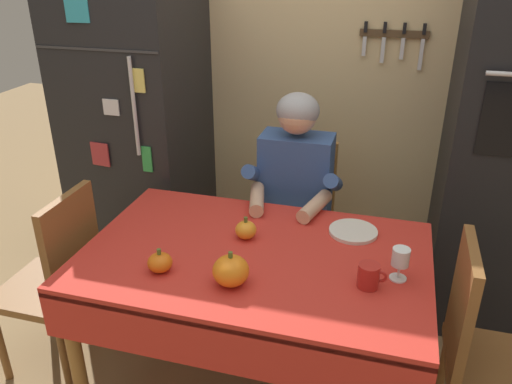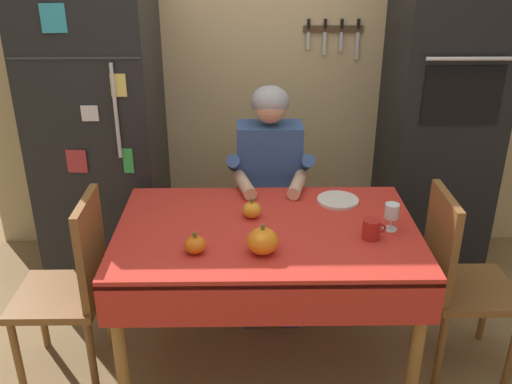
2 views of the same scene
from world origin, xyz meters
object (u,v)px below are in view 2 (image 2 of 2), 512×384
refrigerator (101,135)px  pumpkin_medium (195,245)px  pumpkin_large (252,210)px  serving_tray (338,200)px  chair_right_side (457,275)px  wine_glass (392,213)px  wall_oven (441,107)px  dining_table (267,245)px  coffee_mug (372,229)px  chair_left_side (74,281)px  seated_person (270,178)px  pumpkin_small (263,241)px  chair_behind_person (268,200)px

refrigerator → pumpkin_medium: bearing=-59.6°
pumpkin_large → serving_tray: (0.44, 0.17, -0.03)m
chair_right_side → wine_glass: 0.46m
chair_right_side → wine_glass: size_ratio=7.13×
wall_oven → pumpkin_medium: bearing=-140.5°
dining_table → coffee_mug: bearing=-10.7°
chair_left_side → coffee_mug: chair_left_side is taller
seated_person → pumpkin_small: seated_person is taller
serving_tray → coffee_mug: bearing=-76.2°
chair_behind_person → seated_person: seated_person is taller
wine_glass → pumpkin_small: pumpkin_small is taller
chair_left_side → wine_glass: (1.47, 0.06, 0.32)m
refrigerator → chair_right_side: (1.85, -0.93, -0.39)m
chair_behind_person → wine_glass: 1.01m
pumpkin_large → chair_left_side: bearing=-166.7°
seated_person → pumpkin_small: bearing=-94.2°
pumpkin_large → dining_table: bearing=-61.4°
chair_left_side → wine_glass: size_ratio=7.13×
pumpkin_medium → refrigerator: bearing=120.4°
coffee_mug → pumpkin_medium: bearing=-171.7°
seated_person → refrigerator: bearing=164.2°
seated_person → serving_tray: (0.34, -0.31, 0.01)m
wall_oven → serving_tray: bearing=-137.2°
coffee_mug → seated_person: bearing=121.8°
chair_behind_person → wine_glass: (0.53, -0.80, 0.32)m
chair_left_side → pumpkin_medium: bearing=-12.5°
coffee_mug → dining_table: bearing=169.3°
chair_left_side → wall_oven: bearing=27.0°
refrigerator → chair_right_side: refrigerator is taller
coffee_mug → wine_glass: size_ratio=0.82×
pumpkin_large → pumpkin_small: (0.04, -0.33, 0.02)m
refrigerator → pumpkin_large: size_ratio=18.06×
dining_table → chair_left_side: 0.92m
chair_right_side → serving_tray: chair_right_side is taller
wine_glass → wall_oven: bearing=62.6°
wall_oven → pumpkin_small: size_ratio=15.40×
chair_right_side → pumpkin_medium: size_ratio=9.61×
pumpkin_small → serving_tray: bearing=51.7°
wine_glass → chair_right_side: bearing=-6.0°
seated_person → wine_glass: size_ratio=9.55×
wall_oven → pumpkin_medium: 1.79m
pumpkin_medium → wine_glass: bearing=12.3°
dining_table → serving_tray: size_ratio=6.66×
wine_glass → seated_person: bearing=131.0°
wall_oven → seated_person: 1.11m
pumpkin_small → chair_behind_person: bearing=86.6°
chair_behind_person → serving_tray: size_ratio=4.42×
wine_glass → dining_table: bearing=179.2°
seated_person → chair_right_side: 1.10m
serving_tray → dining_table: bearing=-141.7°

